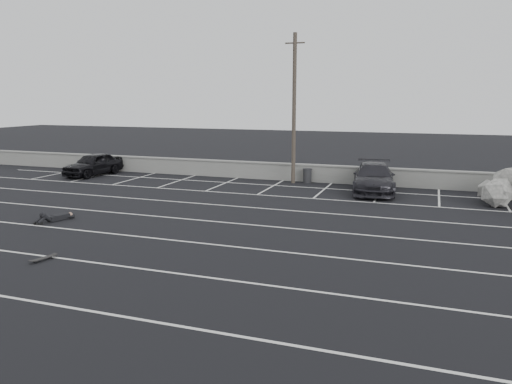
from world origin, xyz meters
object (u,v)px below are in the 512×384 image
at_px(trash_bin, 307,175).
at_px(skateboard, 43,258).
at_px(car_left, 93,164).
at_px(car_right, 374,178).
at_px(utility_pole, 294,109).
at_px(person, 60,214).

xyz_separation_m(trash_bin, skateboard, (-4.30, -16.96, -0.36)).
height_order(car_left, skateboard, car_left).
bearing_deg(car_right, trash_bin, 150.33).
relative_size(car_left, utility_pole, 0.50).
xyz_separation_m(car_right, utility_pole, (-4.85, 1.31, 3.61)).
height_order(car_right, utility_pole, utility_pole).
bearing_deg(car_right, car_left, 173.64).
relative_size(car_right, trash_bin, 6.21).
bearing_deg(car_right, person, -144.18).
relative_size(car_right, person, 2.27).
distance_m(person, skateboard, 5.55).
bearing_deg(utility_pole, car_left, -173.49).
relative_size(car_left, car_right, 0.81).
xyz_separation_m(car_right, skateboard, (-8.38, -15.25, -0.70)).
relative_size(utility_pole, person, 3.70).
relative_size(utility_pole, trash_bin, 10.15).
distance_m(car_left, person, 12.32).
xyz_separation_m(car_left, trash_bin, (13.88, 1.90, -0.30)).
height_order(utility_pole, skateboard, utility_pole).
relative_size(trash_bin, skateboard, 1.11).
relative_size(car_right, utility_pole, 0.61).
xyz_separation_m(car_left, car_right, (17.96, 0.19, 0.03)).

